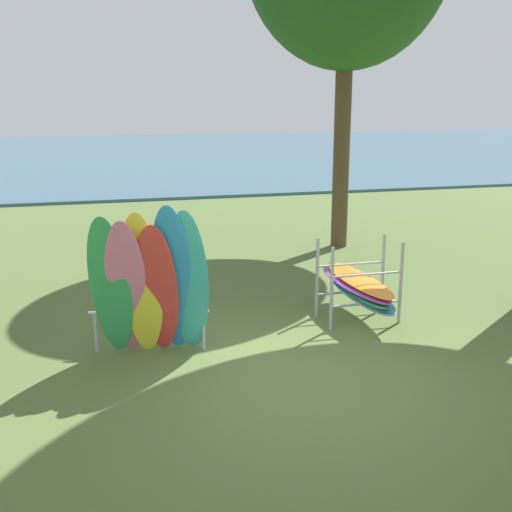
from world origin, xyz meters
TOP-DOWN VIEW (x-y plane):
  - ground_plane at (0.00, 0.00)m, footprint 80.00×80.00m
  - lake_water at (0.00, 31.98)m, footprint 80.00×36.00m
  - leaning_board_pile at (-1.54, 1.05)m, footprint 1.66×0.98m
  - board_storage_rack at (1.64, 1.73)m, footprint 1.15×2.13m

SIDE VIEW (x-z plane):
  - ground_plane at x=0.00m, z-range 0.00..0.00m
  - lake_water at x=0.00m, z-range 0.00..0.10m
  - board_storage_rack at x=1.64m, z-range -0.10..1.15m
  - leaning_board_pile at x=-1.54m, z-range -0.06..2.03m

